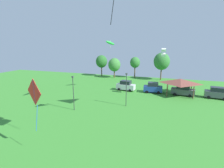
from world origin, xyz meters
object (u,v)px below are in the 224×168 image
(parked_car_third_from_left, at_px, (183,90))
(treeline_tree_3, at_px, (162,61))
(treeline_tree_2, at_px, (135,63))
(parked_car_second_from_left, at_px, (153,88))
(light_post_1, at_px, (73,91))
(treeline_tree_0, at_px, (102,62))
(treeline_tree_1, at_px, (114,65))
(park_pavilion, at_px, (180,81))
(kite_flying_1, at_px, (164,52))
(kite_flying_2, at_px, (110,43))
(parked_car_rightmost_in_row, at_px, (217,93))
(parked_car_leftmost, at_px, (126,86))
(light_post_0, at_px, (126,88))
(kite_flying_0, at_px, (34,94))

(parked_car_third_from_left, height_order, treeline_tree_3, treeline_tree_3)
(treeline_tree_3, bearing_deg, treeline_tree_2, 173.89)
(parked_car_second_from_left, xyz_separation_m, treeline_tree_2, (-7.73, 16.82, 3.84))
(light_post_1, distance_m, treeline_tree_0, 33.01)
(treeline_tree_1, bearing_deg, park_pavilion, -36.70)
(kite_flying_1, bearing_deg, parked_car_second_from_left, 119.68)
(parked_car_third_from_left, relative_size, light_post_1, 0.86)
(kite_flying_1, height_order, park_pavilion, kite_flying_1)
(kite_flying_2, bearing_deg, parked_car_rightmost_in_row, 2.13)
(parked_car_third_from_left, bearing_deg, treeline_tree_0, 154.79)
(kite_flying_2, xyz_separation_m, parked_car_third_from_left, (16.25, 1.00, -10.00))
(parked_car_leftmost, xyz_separation_m, treeline_tree_1, (-7.81, 14.93, 3.09))
(light_post_1, bearing_deg, kite_flying_2, 84.34)
(light_post_0, bearing_deg, kite_flying_1, 51.80)
(kite_flying_2, bearing_deg, treeline_tree_0, 118.23)
(parked_car_second_from_left, height_order, treeline_tree_2, treeline_tree_2)
(treeline_tree_3, bearing_deg, light_post_1, -110.93)
(light_post_1, bearing_deg, parked_car_rightmost_in_row, 32.05)
(parked_car_third_from_left, bearing_deg, light_post_0, -125.80)
(treeline_tree_2, height_order, treeline_tree_3, treeline_tree_3)
(park_pavilion, distance_m, treeline_tree_1, 24.80)
(parked_car_third_from_left, distance_m, parked_car_rightmost_in_row, 6.37)
(light_post_0, distance_m, treeline_tree_1, 27.59)
(kite_flying_2, bearing_deg, park_pavilion, 4.52)
(kite_flying_2, relative_size, parked_car_leftmost, 0.60)
(kite_flying_2, distance_m, parked_car_leftmost, 10.61)
(park_pavilion, bearing_deg, treeline_tree_2, 128.61)
(parked_car_second_from_left, height_order, parked_car_third_from_left, parked_car_second_from_left)
(park_pavilion, bearing_deg, parked_car_second_from_left, -179.85)
(park_pavilion, bearing_deg, kite_flying_1, -135.92)
(parked_car_rightmost_in_row, distance_m, light_post_1, 28.42)
(parked_car_leftmost, bearing_deg, kite_flying_0, -89.17)
(kite_flying_1, bearing_deg, treeline_tree_3, 93.91)
(light_post_1, xyz_separation_m, treeline_tree_2, (3.57, 32.24, 1.73))
(kite_flying_1, height_order, treeline_tree_0, kite_flying_1)
(park_pavilion, bearing_deg, light_post_0, -130.99)
(light_post_0, bearing_deg, treeline_tree_0, 120.28)
(kite_flying_0, bearing_deg, treeline_tree_0, 104.16)
(parked_car_third_from_left, bearing_deg, park_pavilion, 169.01)
(treeline_tree_3, bearing_deg, treeline_tree_0, 178.26)
(treeline_tree_1, bearing_deg, kite_flying_1, -48.60)
(kite_flying_1, distance_m, parked_car_second_from_left, 9.07)
(kite_flying_2, distance_m, treeline_tree_3, 20.85)
(light_post_0, distance_m, treeline_tree_2, 27.82)
(parked_car_rightmost_in_row, xyz_separation_m, treeline_tree_3, (-12.04, 16.30, 4.57))
(light_post_1, relative_size, treeline_tree_3, 0.69)
(kite_flying_1, relative_size, parked_car_leftmost, 0.35)
(light_post_1, xyz_separation_m, treeline_tree_3, (11.98, 31.34, 2.45))
(parked_car_second_from_left, distance_m, light_post_1, 19.23)
(parked_car_leftmost, height_order, light_post_1, light_post_1)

